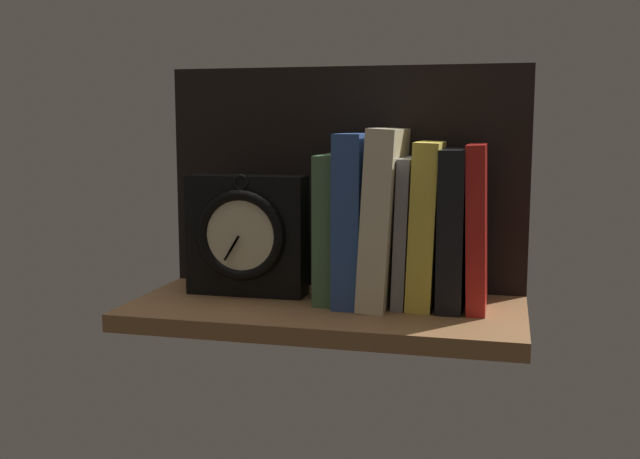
# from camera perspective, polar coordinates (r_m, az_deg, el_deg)

# --- Properties ---
(ground_plane) EXTENTS (0.57, 0.27, 0.03)m
(ground_plane) POSITION_cam_1_polar(r_m,az_deg,el_deg) (1.11, 0.44, -6.32)
(ground_plane) COLOR brown
(back_panel) EXTENTS (0.57, 0.01, 0.35)m
(back_panel) POSITION_cam_1_polar(r_m,az_deg,el_deg) (1.20, 1.88, 3.88)
(back_panel) COLOR black
(back_panel) RESTS_ON ground_plane
(book_green_romantic) EXTENTS (0.03, 0.12, 0.22)m
(book_green_romantic) POSITION_cam_1_polar(r_m,az_deg,el_deg) (1.12, 0.81, 0.15)
(book_green_romantic) COLOR #476B44
(book_green_romantic) RESTS_ON ground_plane
(book_blue_modern) EXTENTS (0.04, 0.15, 0.25)m
(book_blue_modern) POSITION_cam_1_polar(r_m,az_deg,el_deg) (1.11, 2.70, 0.88)
(book_blue_modern) COLOR #2D4C8E
(book_blue_modern) RESTS_ON ground_plane
(book_cream_twain) EXTENTS (0.05, 0.17, 0.26)m
(book_cream_twain) POSITION_cam_1_polar(r_m,az_deg,el_deg) (1.11, 4.87, 1.00)
(book_cream_twain) COLOR beige
(book_cream_twain) RESTS_ON ground_plane
(book_gray_chess) EXTENTS (0.02, 0.12, 0.21)m
(book_gray_chess) POSITION_cam_1_polar(r_m,az_deg,el_deg) (1.10, 6.49, -0.13)
(book_gray_chess) COLOR gray
(book_gray_chess) RESTS_ON ground_plane
(book_yellow_seinlanguage) EXTENTS (0.04, 0.13, 0.24)m
(book_yellow_seinlanguage) POSITION_cam_1_polar(r_m,az_deg,el_deg) (1.10, 8.04, 0.40)
(book_yellow_seinlanguage) COLOR gold
(book_yellow_seinlanguage) RESTS_ON ground_plane
(book_black_skeptic) EXTENTS (0.04, 0.14, 0.23)m
(book_black_skeptic) POSITION_cam_1_polar(r_m,az_deg,el_deg) (1.10, 10.04, 0.09)
(book_black_skeptic) COLOR black
(book_black_skeptic) RESTS_ON ground_plane
(book_red_requiem) EXTENTS (0.03, 0.13, 0.23)m
(book_red_requiem) POSITION_cam_1_polar(r_m,az_deg,el_deg) (1.09, 11.82, 0.21)
(book_red_requiem) COLOR red
(book_red_requiem) RESTS_ON ground_plane
(framed_clock) EXTENTS (0.18, 0.06, 0.19)m
(framed_clock) POSITION_cam_1_polar(r_m,az_deg,el_deg) (1.16, -5.62, -0.43)
(framed_clock) COLOR black
(framed_clock) RESTS_ON ground_plane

